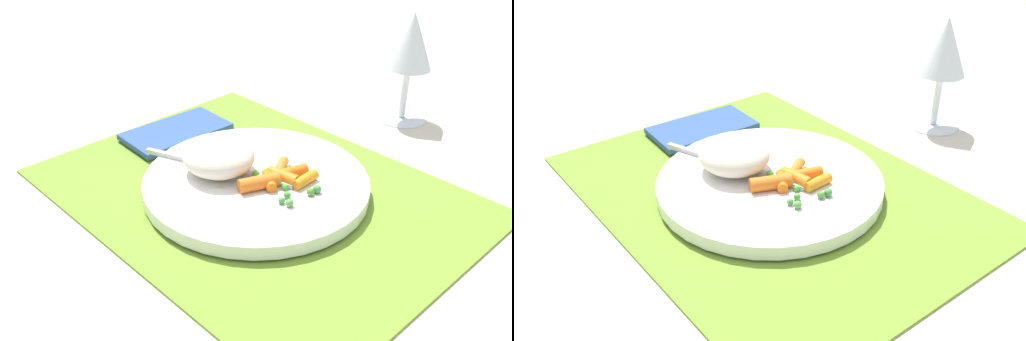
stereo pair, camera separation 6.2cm
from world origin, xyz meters
TOP-DOWN VIEW (x-y plane):
  - ground_plane at (0.00, 0.00)m, footprint 2.40×2.40m
  - placemat at (0.00, 0.00)m, footprint 0.50×0.37m
  - plate at (0.00, 0.00)m, footprint 0.27×0.27m
  - rice_mound at (-0.04, -0.02)m, footprint 0.09×0.08m
  - carrot_portion at (0.03, 0.01)m, footprint 0.06×0.09m
  - pea_scatter at (0.04, 0.01)m, footprint 0.08×0.07m
  - fork at (-0.03, -0.01)m, footprint 0.19×0.08m
  - wine_glass at (0.00, 0.31)m, footprint 0.07×0.07m
  - napkin at (-0.18, 0.02)m, footprint 0.09×0.15m

SIDE VIEW (x-z plane):
  - ground_plane at x=0.00m, z-range 0.00..0.00m
  - placemat at x=0.00m, z-range 0.00..0.01m
  - napkin at x=-0.18m, z-range 0.01..0.01m
  - plate at x=0.00m, z-range 0.01..0.02m
  - fork at x=-0.03m, z-range 0.02..0.03m
  - pea_scatter at x=0.04m, z-range 0.02..0.03m
  - carrot_portion at x=0.03m, z-range 0.02..0.04m
  - rice_mound at x=-0.04m, z-range 0.02..0.06m
  - wine_glass at x=0.00m, z-range 0.03..0.19m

